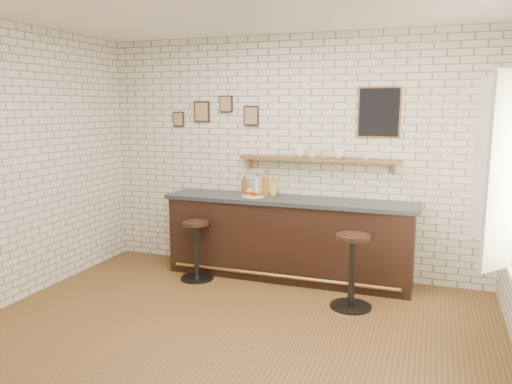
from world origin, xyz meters
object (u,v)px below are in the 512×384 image
(bar_stool_left, at_px, (196,248))
(ciabatta_sandwich, at_px, (254,193))
(bar_counter, at_px, (288,238))
(bitters_bottle_amber, at_px, (266,185))
(shelf_cup_b, at_px, (312,154))
(shelf_cup_c, at_px, (339,154))
(bitters_bottle_white, at_px, (257,186))
(bar_stool_right, at_px, (352,269))
(shelf_cup_a, at_px, (300,153))
(condiment_bottle_yellow, at_px, (273,188))
(shelf_cup_d, at_px, (366,156))
(sandwich_plate, at_px, (253,196))
(bitters_bottle_brown, at_px, (244,187))

(bar_stool_left, bearing_deg, ciabatta_sandwich, 33.29)
(bar_counter, relative_size, ciabatta_sandwich, 11.51)
(bitters_bottle_amber, xyz_separation_m, shelf_cup_b, (0.58, 0.07, 0.41))
(shelf_cup_c, bearing_deg, bitters_bottle_white, 111.00)
(bar_stool_left, bearing_deg, bar_stool_right, -7.23)
(bar_stool_left, distance_m, shelf_cup_b, 1.84)
(shelf_cup_a, bearing_deg, condiment_bottle_yellow, 174.37)
(condiment_bottle_yellow, distance_m, shelf_cup_d, 1.22)
(bitters_bottle_white, bearing_deg, bar_stool_left, -135.75)
(sandwich_plate, bearing_deg, ciabatta_sandwich, 0.00)
(bitters_bottle_white, distance_m, bitters_bottle_amber, 0.12)
(condiment_bottle_yellow, height_order, bar_stool_left, condiment_bottle_yellow)
(bar_stool_left, bearing_deg, shelf_cup_d, 18.31)
(bar_counter, relative_size, shelf_cup_a, 23.17)
(condiment_bottle_yellow, bearing_deg, bar_stool_left, -144.57)
(shelf_cup_b, bearing_deg, sandwich_plate, 133.87)
(condiment_bottle_yellow, bearing_deg, bar_counter, -29.15)
(condiment_bottle_yellow, relative_size, shelf_cup_c, 1.57)
(bar_stool_left, bearing_deg, bitters_bottle_amber, 39.08)
(bar_counter, relative_size, shelf_cup_b, 34.16)
(shelf_cup_b, bearing_deg, bar_stool_right, -118.84)
(bitters_bottle_white, height_order, shelf_cup_c, shelf_cup_c)
(condiment_bottle_yellow, xyz_separation_m, bar_stool_left, (-0.81, -0.57, -0.70))
(ciabatta_sandwich, distance_m, condiment_bottle_yellow, 0.26)
(shelf_cup_c, bearing_deg, bar_stool_right, -142.20)
(shelf_cup_d, bearing_deg, shelf_cup_c, 161.68)
(ciabatta_sandwich, height_order, bar_stool_right, ciabatta_sandwich)
(bitters_bottle_brown, relative_size, bar_stool_right, 0.28)
(ciabatta_sandwich, distance_m, bitters_bottle_brown, 0.26)
(bar_counter, relative_size, bitters_bottle_brown, 13.70)
(bitters_bottle_amber, bearing_deg, bar_stool_right, -33.47)
(shelf_cup_a, height_order, shelf_cup_b, shelf_cup_a)
(bar_stool_right, height_order, shelf_cup_d, shelf_cup_d)
(bar_counter, height_order, ciabatta_sandwich, ciabatta_sandwich)
(shelf_cup_a, bearing_deg, shelf_cup_d, -17.46)
(bar_stool_right, xyz_separation_m, shelf_cup_c, (-0.33, 0.89, 1.12))
(bitters_bottle_amber, relative_size, shelf_cup_b, 3.40)
(ciabatta_sandwich, bearing_deg, bitters_bottle_white, 96.87)
(ciabatta_sandwich, bearing_deg, shelf_cup_d, 10.28)
(ciabatta_sandwich, relative_size, shelf_cup_c, 2.02)
(ciabatta_sandwich, bearing_deg, bar_stool_left, -146.71)
(bitters_bottle_brown, height_order, shelf_cup_c, shelf_cup_c)
(bar_counter, relative_size, condiment_bottle_yellow, 14.77)
(ciabatta_sandwich, height_order, shelf_cup_a, shelf_cup_a)
(ciabatta_sandwich, xyz_separation_m, shelf_cup_a, (0.52, 0.24, 0.49))
(bitters_bottle_white, xyz_separation_m, shelf_cup_d, (1.35, 0.07, 0.43))
(bitters_bottle_amber, height_order, shelf_cup_d, shelf_cup_d)
(bar_counter, bearing_deg, condiment_bottle_yellow, 150.85)
(ciabatta_sandwich, distance_m, shelf_cup_a, 0.75)
(sandwich_plate, relative_size, bitters_bottle_white, 1.10)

